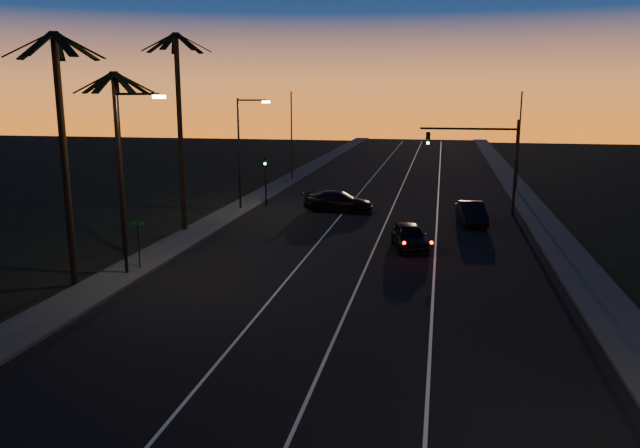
% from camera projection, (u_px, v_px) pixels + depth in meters
% --- Properties ---
extents(road, '(20.00, 170.00, 0.01)m').
position_uv_depth(road, '(370.00, 240.00, 38.53)').
color(road, black).
rests_on(road, ground).
extents(sidewalk_left, '(2.40, 170.00, 0.16)m').
position_uv_depth(sidewalk_left, '(199.00, 231.00, 40.61)').
color(sidewalk_left, '#373835').
rests_on(sidewalk_left, ground).
extents(sidewalk_right, '(2.40, 170.00, 0.16)m').
position_uv_depth(sidewalk_right, '(561.00, 247.00, 36.42)').
color(sidewalk_right, '#373835').
rests_on(sidewalk_right, ground).
extents(lane_stripe_left, '(0.12, 160.00, 0.01)m').
position_uv_depth(lane_stripe_left, '(323.00, 237.00, 39.09)').
color(lane_stripe_left, silver).
rests_on(lane_stripe_left, road).
extents(lane_stripe_mid, '(0.12, 160.00, 0.01)m').
position_uv_depth(lane_stripe_mid, '(378.00, 240.00, 38.43)').
color(lane_stripe_mid, silver).
rests_on(lane_stripe_mid, road).
extents(lane_stripe_right, '(0.12, 160.00, 0.01)m').
position_uv_depth(lane_stripe_right, '(436.00, 242.00, 37.78)').
color(lane_stripe_right, silver).
rests_on(lane_stripe_right, road).
extents(palm_near, '(4.25, 4.16, 11.53)m').
position_uv_depth(palm_near, '(62.00, 135.00, 27.90)').
color(palm_near, black).
rests_on(palm_near, ground).
extents(palm_mid, '(4.25, 4.16, 10.03)m').
position_uv_depth(palm_mid, '(118.00, 142.00, 33.94)').
color(palm_mid, black).
rests_on(palm_mid, ground).
extents(palm_far, '(4.25, 4.16, 12.53)m').
position_uv_depth(palm_far, '(179.00, 114.00, 39.23)').
color(palm_far, black).
rests_on(palm_far, ground).
extents(streetlight_left_near, '(2.55, 0.26, 9.00)m').
position_uv_depth(streetlight_left_near, '(126.00, 169.00, 29.83)').
color(streetlight_left_near, black).
rests_on(streetlight_left_near, ground).
extents(streetlight_left_far, '(2.55, 0.26, 8.50)m').
position_uv_depth(streetlight_left_far, '(243.00, 144.00, 47.16)').
color(streetlight_left_far, black).
rests_on(streetlight_left_far, ground).
extents(street_sign, '(0.70, 0.06, 2.60)m').
position_uv_depth(street_sign, '(138.00, 239.00, 31.56)').
color(street_sign, black).
rests_on(street_sign, ground).
extents(signal_mast, '(7.10, 0.41, 7.00)m').
position_uv_depth(signal_mast, '(483.00, 150.00, 45.80)').
color(signal_mast, black).
rests_on(signal_mast, ground).
extents(signal_post, '(0.28, 0.37, 4.20)m').
position_uv_depth(signal_post, '(266.00, 170.00, 49.29)').
color(signal_post, black).
rests_on(signal_post, ground).
extents(far_pole_left, '(0.14, 0.14, 9.00)m').
position_uv_depth(far_pole_left, '(292.00, 136.00, 63.66)').
color(far_pole_left, black).
rests_on(far_pole_left, ground).
extents(far_pole_right, '(0.14, 0.14, 9.00)m').
position_uv_depth(far_pole_right, '(519.00, 142.00, 56.67)').
color(far_pole_right, black).
rests_on(far_pole_right, ground).
extents(lead_car, '(2.74, 5.09, 1.48)m').
position_uv_depth(lead_car, '(409.00, 236.00, 36.15)').
color(lead_car, black).
rests_on(lead_car, road).
extents(right_car, '(2.15, 4.76, 1.52)m').
position_uv_depth(right_car, '(472.00, 213.00, 42.91)').
color(right_car, black).
rests_on(right_car, road).
extents(cross_car, '(5.56, 2.81, 1.55)m').
position_uv_depth(cross_car, '(338.00, 201.00, 47.43)').
color(cross_car, black).
rests_on(cross_car, road).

